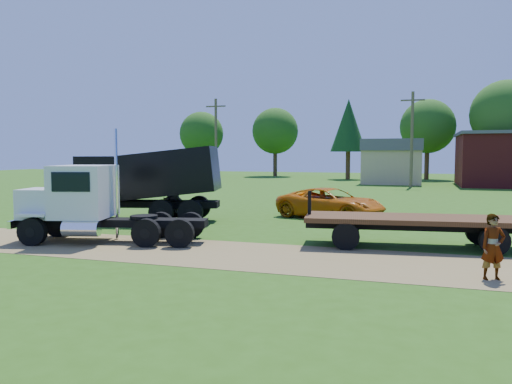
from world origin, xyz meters
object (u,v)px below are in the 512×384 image
(spectator_a, at_px, (493,247))
(flatbed_trailer, at_px, (415,224))
(white_semi_tractor, at_px, (86,203))
(orange_pickup, at_px, (331,203))
(black_dump_truck, at_px, (140,180))

(spectator_a, bearing_deg, flatbed_trailer, 93.93)
(white_semi_tractor, height_order, spectator_a, white_semi_tractor)
(white_semi_tractor, relative_size, orange_pickup, 1.29)
(flatbed_trailer, bearing_deg, black_dump_truck, 159.33)
(white_semi_tractor, bearing_deg, spectator_a, -20.54)
(orange_pickup, xyz_separation_m, flatbed_trailer, (3.98, -6.74, 0.06))
(orange_pickup, bearing_deg, spectator_a, -131.94)
(white_semi_tractor, xyz_separation_m, black_dump_truck, (-1.10, 5.55, 0.54))
(flatbed_trailer, distance_m, spectator_a, 4.45)
(white_semi_tractor, distance_m, orange_pickup, 11.82)
(black_dump_truck, distance_m, flatbed_trailer, 12.80)
(orange_pickup, distance_m, flatbed_trailer, 7.83)
(white_semi_tractor, relative_size, spectator_a, 4.14)
(white_semi_tractor, xyz_separation_m, spectator_a, (13.19, -1.51, -0.56))
(white_semi_tractor, height_order, flatbed_trailer, white_semi_tractor)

